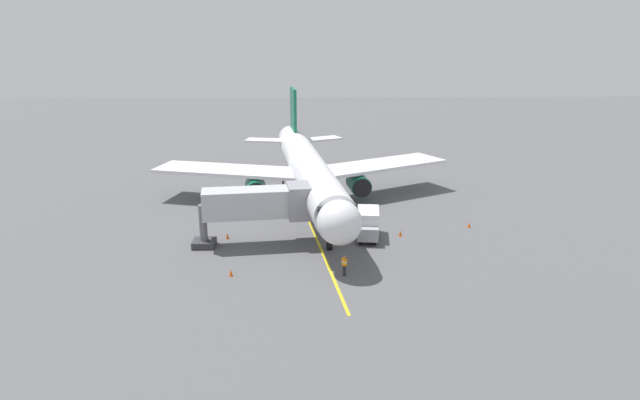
{
  "coord_description": "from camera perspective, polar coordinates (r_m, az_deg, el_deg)",
  "views": [
    {
      "loc": [
        2.52,
        61.85,
        18.53
      ],
      "look_at": [
        0.86,
        8.67,
        3.0
      ],
      "focal_mm": 32.32,
      "sensor_mm": 36.0,
      "label": 1
    }
  ],
  "objects": [
    {
      "name": "ground_plane",
      "position": [
        64.61,
        0.52,
        -0.39
      ],
      "size": [
        220.0,
        220.0,
        0.0
      ],
      "primitive_type": "plane",
      "color": "#565659"
    },
    {
      "name": "box_truck_near_nose",
      "position": [
        53.82,
        4.77,
        -2.36
      ],
      "size": [
        2.46,
        4.79,
        2.62
      ],
      "color": "#9E9EA3",
      "rests_on": "ground"
    },
    {
      "name": "airplane",
      "position": [
        63.1,
        -1.13,
        2.96
      ],
      "size": [
        34.56,
        40.33,
        11.5
      ],
      "color": "white",
      "rests_on": "ground"
    },
    {
      "name": "safety_cone_wing_starboard",
      "position": [
        58.69,
        14.55,
        -2.39
      ],
      "size": [
        0.32,
        0.32,
        0.55
      ],
      "primitive_type": "cone",
      "color": "#F2590F",
      "rests_on": "ground"
    },
    {
      "name": "jet_bridge",
      "position": [
        51.82,
        -5.38,
        -0.36
      ],
      "size": [
        11.52,
        4.12,
        5.4
      ],
      "color": "#B7B7BC",
      "rests_on": "ground"
    },
    {
      "name": "safety_cone_nose_right",
      "position": [
        54.45,
        -9.15,
        -3.53
      ],
      "size": [
        0.32,
        0.32,
        0.55
      ],
      "primitive_type": "cone",
      "color": "#F2590F",
      "rests_on": "ground"
    },
    {
      "name": "safety_cone_nose_left",
      "position": [
        55.01,
        7.96,
        -3.27
      ],
      "size": [
        0.32,
        0.32,
        0.55
      ],
      "primitive_type": "cone",
      "color": "#F2590F",
      "rests_on": "ground"
    },
    {
      "name": "ground_crew_marshaller",
      "position": [
        45.66,
        2.43,
        -6.47
      ],
      "size": [
        0.45,
        0.47,
        1.71
      ],
      "color": "#23232D",
      "rests_on": "ground"
    },
    {
      "name": "apron_lead_in_line",
      "position": [
        58.16,
        -1.0,
        -2.3
      ],
      "size": [
        5.01,
        39.74,
        0.01
      ],
      "primitive_type": "cube",
      "rotation": [
        0.0,
        0.0,
        0.12
      ],
      "color": "yellow",
      "rests_on": "ground"
    },
    {
      "name": "safety_cone_wing_port",
      "position": [
        46.34,
        -8.82,
        -7.13
      ],
      "size": [
        0.32,
        0.32,
        0.55
      ],
      "primitive_type": "cone",
      "color": "#F2590F",
      "rests_on": "ground"
    }
  ]
}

